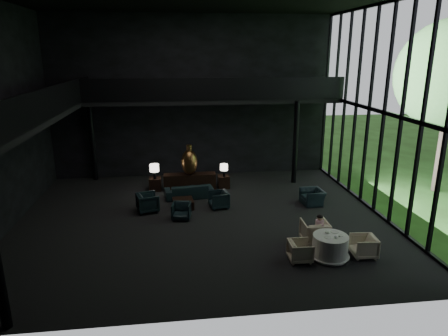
{
  "coord_description": "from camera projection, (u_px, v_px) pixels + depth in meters",
  "views": [
    {
      "loc": [
        -0.94,
        -14.21,
        6.19
      ],
      "look_at": [
        0.89,
        0.5,
        1.88
      ],
      "focal_mm": 32.0,
      "sensor_mm": 36.0,
      "label": 1
    }
  ],
  "objects": [
    {
      "name": "table_lamp_left",
      "position": [
        154.0,
        169.0,
        18.16
      ],
      "size": [
        0.42,
        0.42,
        0.7
      ],
      "color": "black",
      "rests_on": "side_table_left"
    },
    {
      "name": "lounge_armchair_east",
      "position": [
        219.0,
        199.0,
        16.43
      ],
      "size": [
        0.79,
        0.83,
        0.75
      ],
      "primitive_type": "imported",
      "rotation": [
        0.0,
        0.0,
        -1.42
      ],
      "color": "black",
      "rests_on": "floor"
    },
    {
      "name": "side_table_right",
      "position": [
        224.0,
        182.0,
        18.9
      ],
      "size": [
        0.54,
        0.54,
        0.59
      ],
      "primitive_type": "cube",
      "color": "black",
      "rests_on": "floor"
    },
    {
      "name": "console",
      "position": [
        190.0,
        182.0,
        18.63
      ],
      "size": [
        2.41,
        0.55,
        0.77
      ],
      "primitive_type": "cube",
      "color": "black",
      "rests_on": "floor"
    },
    {
      "name": "floor",
      "position": [
        203.0,
        219.0,
        15.38
      ],
      "size": [
        14.0,
        12.0,
        0.02
      ],
      "primitive_type": "cube",
      "color": "black",
      "rests_on": "ground"
    },
    {
      "name": "cream_pot",
      "position": [
        335.0,
        237.0,
        12.12
      ],
      "size": [
        0.08,
        0.08,
        0.08
      ],
      "primitive_type": "cylinder",
      "rotation": [
        0.0,
        0.0,
        0.28
      ],
      "color": "#99999E",
      "rests_on": "dining_table"
    },
    {
      "name": "plate_b",
      "position": [
        335.0,
        232.0,
        12.54
      ],
      "size": [
        0.28,
        0.28,
        0.02
      ],
      "primitive_type": "cylinder",
      "rotation": [
        0.0,
        0.0,
        -0.16
      ],
      "color": "white",
      "rests_on": "dining_table"
    },
    {
      "name": "railing_back",
      "position": [
        217.0,
        89.0,
        18.03
      ],
      "size": [
        12.0,
        0.06,
        1.0
      ],
      "primitive_type": "cube",
      "color": "black",
      "rests_on": "mezzanine_back"
    },
    {
      "name": "side_table_left",
      "position": [
        155.0,
        184.0,
        18.55
      ],
      "size": [
        0.55,
        0.55,
        0.6
      ],
      "primitive_type": "cube",
      "color": "black",
      "rests_on": "floor"
    },
    {
      "name": "mezzanine_left",
      "position": [
        25.0,
        119.0,
        13.55
      ],
      "size": [
        2.0,
        12.0,
        0.25
      ],
      "primitive_type": "cube",
      "color": "black",
      "rests_on": "wall_left"
    },
    {
      "name": "plate_a",
      "position": [
        328.0,
        237.0,
        12.17
      ],
      "size": [
        0.25,
        0.25,
        0.01
      ],
      "primitive_type": "cylinder",
      "rotation": [
        0.0,
        0.0,
        -0.17
      ],
      "color": "white",
      "rests_on": "dining_table"
    },
    {
      "name": "child",
      "position": [
        320.0,
        223.0,
        13.22
      ],
      "size": [
        0.28,
        0.28,
        0.59
      ],
      "rotation": [
        0.0,
        0.0,
        3.14
      ],
      "color": "#C78DA0",
      "rests_on": "dining_chair_north"
    },
    {
      "name": "dining_chair_north",
      "position": [
        315.0,
        229.0,
        13.36
      ],
      "size": [
        0.97,
        0.91,
        0.97
      ],
      "primitive_type": "imported",
      "rotation": [
        0.0,
        0.0,
        3.11
      ],
      "color": "beige",
      "rests_on": "floor"
    },
    {
      "name": "bronze_urn",
      "position": [
        189.0,
        162.0,
        18.28
      ],
      "size": [
        0.75,
        0.75,
        1.39
      ],
      "color": "#B98E26",
      "rests_on": "console"
    },
    {
      "name": "window_armchair",
      "position": [
        312.0,
        195.0,
        16.83
      ],
      "size": [
        0.63,
        0.92,
        0.77
      ],
      "primitive_type": "imported",
      "rotation": [
        0.0,
        0.0,
        -1.5
      ],
      "color": "black",
      "rests_on": "floor"
    },
    {
      "name": "saucer",
      "position": [
        341.0,
        235.0,
        12.3
      ],
      "size": [
        0.19,
        0.19,
        0.01
      ],
      "primitive_type": "cylinder",
      "rotation": [
        0.0,
        0.0,
        0.26
      ],
      "color": "white",
      "rests_on": "dining_table"
    },
    {
      "name": "cereal_bowl",
      "position": [
        327.0,
        232.0,
        12.45
      ],
      "size": [
        0.14,
        0.14,
        0.07
      ],
      "primitive_type": "ellipsoid",
      "color": "white",
      "rests_on": "dining_table"
    },
    {
      "name": "railing_left",
      "position": [
        53.0,
        101.0,
        13.5
      ],
      "size": [
        0.06,
        12.0,
        1.0
      ],
      "primitive_type": "cube",
      "color": "black",
      "rests_on": "mezzanine_left"
    },
    {
      "name": "lounge_armchair_west",
      "position": [
        148.0,
        201.0,
        16.03
      ],
      "size": [
        1.01,
        1.05,
        0.89
      ],
      "primitive_type": "imported",
      "rotation": [
        0.0,
        0.0,
        1.84
      ],
      "color": "black",
      "rests_on": "floor"
    },
    {
      "name": "column_ne",
      "position": [
        295.0,
        143.0,
        19.21
      ],
      "size": [
        0.24,
        0.24,
        4.0
      ],
      "primitive_type": "cylinder",
      "color": "black",
      "rests_on": "floor"
    },
    {
      "name": "wall_front",
      "position": [
        220.0,
        159.0,
        8.55
      ],
      "size": [
        14.0,
        0.04,
        8.0
      ],
      "primitive_type": "cube",
      "color": "black",
      "rests_on": "ground"
    },
    {
      "name": "column_nw",
      "position": [
        92.0,
        141.0,
        19.66
      ],
      "size": [
        0.24,
        0.24,
        4.0
      ],
      "primitive_type": "cylinder",
      "color": "black",
      "rests_on": "floor"
    },
    {
      "name": "coffee_table",
      "position": [
        183.0,
        204.0,
        16.47
      ],
      "size": [
        0.89,
        0.89,
        0.36
      ],
      "primitive_type": "cube",
      "rotation": [
        0.0,
        0.0,
        0.08
      ],
      "color": "black",
      "rests_on": "floor"
    },
    {
      "name": "curtain_wall",
      "position": [
        384.0,
        113.0,
        15.09
      ],
      "size": [
        0.2,
        12.0,
        8.0
      ],
      "primitive_type": null,
      "color": "black",
      "rests_on": "ground"
    },
    {
      "name": "table_lamp_right",
      "position": [
        224.0,
        168.0,
        18.56
      ],
      "size": [
        0.36,
        0.36,
        0.61
      ],
      "color": "black",
      "rests_on": "side_table_right"
    },
    {
      "name": "wall_back",
      "position": [
        193.0,
        98.0,
        19.98
      ],
      "size": [
        14.0,
        0.04,
        8.0
      ],
      "primitive_type": "cube",
      "color": "black",
      "rests_on": "ground"
    },
    {
      "name": "dining_table",
      "position": [
        330.0,
        248.0,
        12.42
      ],
      "size": [
        1.24,
        1.24,
        0.75
      ],
      "color": "white",
      "rests_on": "floor"
    },
    {
      "name": "lounge_armchair_south",
      "position": [
        181.0,
        211.0,
        15.33
      ],
      "size": [
        0.73,
        0.7,
        0.66
      ],
      "primitive_type": "imported",
      "rotation": [
        0.0,
        0.0,
        -0.17
      ],
      "color": "#132C31",
      "rests_on": "floor"
    },
    {
      "name": "sofa",
      "position": [
        189.0,
        188.0,
        17.59
      ],
      "size": [
        2.19,
        0.89,
        0.83
      ],
      "primitive_type": "imported",
      "rotation": [
        0.0,
        0.0,
        3.27
      ],
      "color": "#18232C",
      "rests_on": "floor"
    },
    {
      "name": "dining_chair_east",
      "position": [
        364.0,
        246.0,
        12.5
      ],
      "size": [
        0.7,
        0.74,
        0.71
      ],
      "primitive_type": "imported",
      "rotation": [
        0.0,
        0.0,
        -1.65
      ],
      "color": "beige",
      "rests_on": "floor"
    },
    {
      "name": "mezzanine_back",
      "position": [
        215.0,
        100.0,
        19.15
      ],
      "size": [
        12.0,
        2.0,
        0.25
      ],
      "primitive_type": "cube",
      "color": "black",
      "rests_on": "wall_back"
    },
    {
      "name": "dining_chair_west",
      "position": [
        300.0,
        251.0,
        12.24
      ],
      "size": [
        0.61,
        0.64,
        0.65
      ],
      "primitive_type": "imported",
      "rotation": [
        0.0,
        0.0,
        1.55
      ],
      "color": "beige",
      "rests_on": "floor"
    },
    {
      "name": "coffee_cup",
      "position": [
        340.0,
        236.0,
        12.22
      ],
      "size": [
        0.07,
        0.07,
        0.05
      ],
      "primitive_type": "cylinder",
      "rotation": [
        0.0,
        0.0,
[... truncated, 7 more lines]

